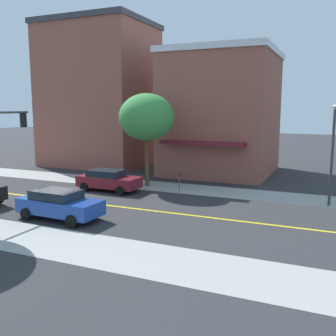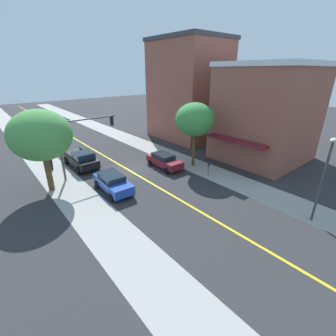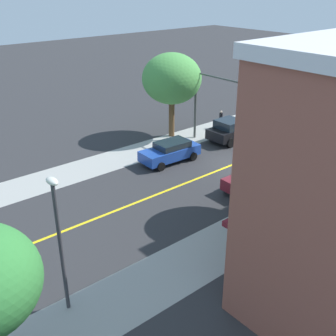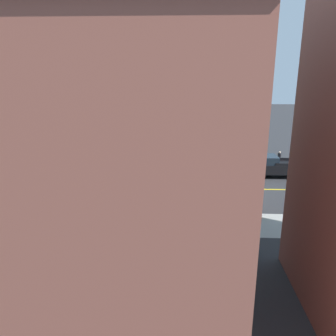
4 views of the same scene
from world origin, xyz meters
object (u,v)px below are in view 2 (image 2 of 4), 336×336
Objects in this scene: street_tree_left_far at (41,136)px; street_lamp at (325,172)px; fire_hydrant at (163,154)px; pedestrian_black_shirt at (51,162)px; blue_sedan_right_curb at (113,182)px; parking_meter at (208,168)px; maroon_sedan_left_curb at (164,160)px; black_pickup_truck at (81,159)px; street_tree_right_corner at (195,120)px; traffic_light_mast at (79,136)px; small_dog at (51,163)px.

street_lamp is (-12.88, 16.64, -1.21)m from street_tree_left_far.
pedestrian_black_shirt is (11.65, -4.32, 0.48)m from fire_hydrant.
pedestrian_black_shirt is (2.83, -8.41, 0.04)m from blue_sedan_right_curb.
parking_meter is 9.41m from blue_sedan_right_curb.
maroon_sedan_left_curb is at bearing 103.34° from blue_sedan_right_curb.
parking_meter is at bearing 24.41° from maroon_sedan_left_curb.
street_tree_right_corner is at bearing 51.51° from black_pickup_truck.
traffic_light_mast is 20.22m from street_lamp.
street_tree_left_far is 6.41m from pedestrian_black_shirt.
blue_sedan_right_curb is (-4.13, 3.65, -4.14)m from street_tree_left_far.
street_tree_right_corner is 8.97× the size of small_dog.
street_tree_right_corner is at bearing -143.28° from small_dog.
small_dog is at bearing 113.23° from traffic_light_mast.
maroon_sedan_left_curb is (1.96, 2.75, 0.42)m from fire_hydrant.
street_lamp reaches higher than parking_meter.
blue_sedan_right_curb reaches higher than maroon_sedan_left_curb.
parking_meter is at bearing -40.69° from traffic_light_mast.
maroon_sedan_left_curb is at bearing 48.97° from black_pickup_truck.
fire_hydrant is 0.13× the size of traffic_light_mast.
maroon_sedan_left_curb is at bearing 168.10° from street_tree_left_far.
fire_hydrant is 0.47× the size of pedestrian_black_shirt.
parking_meter is 13.71m from black_pickup_truck.
street_tree_right_corner reaches higher than street_lamp.
parking_meter is at bearing 39.68° from black_pickup_truck.
street_tree_right_corner is 1.53× the size of maroon_sedan_left_curb.
street_tree_left_far is at bearing 1.92° from fire_hydrant.
black_pickup_truck is (0.04, -7.21, 0.12)m from blue_sedan_right_curb.
parking_meter is 17.17m from small_dog.
maroon_sedan_left_curb is 12.00m from pedestrian_black_shirt.
fire_hydrant is 10.21m from traffic_light_mast.
blue_sedan_right_curb is 6.99m from maroon_sedan_left_curb.
street_tree_left_far is 6.75m from black_pickup_truck.
pedestrian_black_shirt is at bearing -44.99° from parking_meter.
black_pickup_truck reaches higher than pedestrian_black_shirt.
blue_sedan_right_curb reaches higher than small_dog.
black_pickup_truck reaches higher than small_dog.
street_lamp is at bearing 89.53° from parking_meter.
street_tree_right_corner is 14.34m from street_tree_left_far.
street_tree_right_corner reaches higher than small_dog.
maroon_sedan_left_curb is (2.78, -1.65, -4.31)m from street_tree_right_corner.
black_pickup_truck is at bearing -146.27° from small_dog.
pedestrian_black_shirt is (-1.30, -4.76, -4.09)m from street_tree_left_far.
black_pickup_truck is 3.04m from pedestrian_black_shirt.
parking_meter is 4.98m from maroon_sedan_left_curb.
pedestrian_black_shirt is at bearing -124.95° from maroon_sedan_left_curb.
black_pickup_truck reaches higher than maroon_sedan_left_curb.
street_tree_right_corner is at bearing -168.83° from pedestrian_black_shirt.
street_tree_left_far is 3.80m from traffic_light_mast.
small_dog is (11.46, -12.77, -0.49)m from parking_meter.
traffic_light_mast is at bearing -160.17° from street_tree_left_far.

